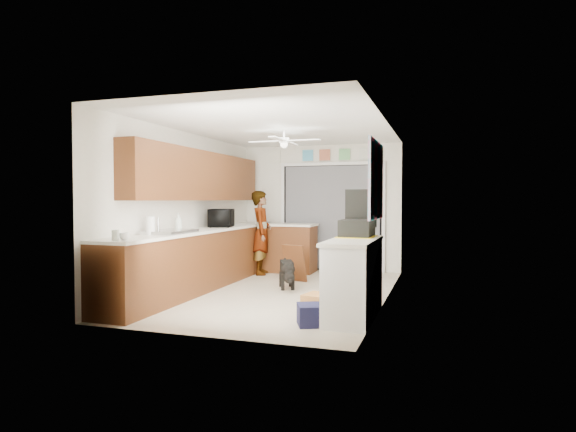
% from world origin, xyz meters
% --- Properties ---
extents(floor, '(5.00, 5.00, 0.00)m').
position_xyz_m(floor, '(0.00, 0.00, 0.00)').
color(floor, '#C1B39C').
rests_on(floor, ground).
extents(ceiling, '(5.00, 5.00, 0.00)m').
position_xyz_m(ceiling, '(0.00, 0.00, 2.50)').
color(ceiling, white).
rests_on(ceiling, ground).
extents(wall_back, '(3.20, 0.00, 3.20)m').
position_xyz_m(wall_back, '(0.00, 2.50, 1.25)').
color(wall_back, white).
rests_on(wall_back, ground).
extents(wall_front, '(3.20, 0.00, 3.20)m').
position_xyz_m(wall_front, '(0.00, -2.50, 1.25)').
color(wall_front, white).
rests_on(wall_front, ground).
extents(wall_left, '(0.00, 5.00, 5.00)m').
position_xyz_m(wall_left, '(-1.60, 0.00, 1.25)').
color(wall_left, white).
rests_on(wall_left, ground).
extents(wall_right, '(0.00, 5.00, 5.00)m').
position_xyz_m(wall_right, '(1.60, 0.00, 1.25)').
color(wall_right, white).
rests_on(wall_right, ground).
extents(left_base_cabinets, '(0.60, 4.80, 0.90)m').
position_xyz_m(left_base_cabinets, '(-1.30, 0.00, 0.45)').
color(left_base_cabinets, '#5F2E16').
rests_on(left_base_cabinets, floor).
extents(left_countertop, '(0.62, 4.80, 0.04)m').
position_xyz_m(left_countertop, '(-1.29, 0.00, 0.92)').
color(left_countertop, white).
rests_on(left_countertop, left_base_cabinets).
extents(upper_cabinets, '(0.32, 4.00, 0.80)m').
position_xyz_m(upper_cabinets, '(-1.44, 0.20, 1.80)').
color(upper_cabinets, '#5F2E16').
rests_on(upper_cabinets, wall_left).
extents(sink_basin, '(0.50, 0.76, 0.06)m').
position_xyz_m(sink_basin, '(-1.29, -1.00, 0.95)').
color(sink_basin, silver).
rests_on(sink_basin, left_countertop).
extents(faucet, '(0.03, 0.03, 0.22)m').
position_xyz_m(faucet, '(-1.48, -1.00, 1.05)').
color(faucet, silver).
rests_on(faucet, left_countertop).
extents(peninsula_base, '(1.00, 0.60, 0.90)m').
position_xyz_m(peninsula_base, '(-0.50, 2.00, 0.45)').
color(peninsula_base, '#5F2E16').
rests_on(peninsula_base, floor).
extents(peninsula_top, '(1.04, 0.64, 0.04)m').
position_xyz_m(peninsula_top, '(-0.50, 2.00, 0.92)').
color(peninsula_top, white).
rests_on(peninsula_top, peninsula_base).
extents(back_opening_recess, '(2.00, 0.06, 2.10)m').
position_xyz_m(back_opening_recess, '(0.25, 2.47, 1.05)').
color(back_opening_recess, black).
rests_on(back_opening_recess, wall_back).
extents(curtain_panel, '(1.90, 0.03, 2.05)m').
position_xyz_m(curtain_panel, '(0.25, 2.43, 1.05)').
color(curtain_panel, slate).
rests_on(curtain_panel, wall_back).
extents(door_trim_left, '(0.06, 0.04, 2.10)m').
position_xyz_m(door_trim_left, '(-0.77, 2.44, 1.05)').
color(door_trim_left, white).
rests_on(door_trim_left, wall_back).
extents(door_trim_right, '(0.06, 0.04, 2.10)m').
position_xyz_m(door_trim_right, '(1.27, 2.44, 1.05)').
color(door_trim_right, white).
rests_on(door_trim_right, wall_back).
extents(door_trim_head, '(2.10, 0.04, 0.06)m').
position_xyz_m(door_trim_head, '(0.25, 2.44, 2.12)').
color(door_trim_head, white).
rests_on(door_trim_head, wall_back).
extents(header_frame_1, '(0.22, 0.02, 0.22)m').
position_xyz_m(header_frame_1, '(-0.25, 2.47, 2.30)').
color(header_frame_1, '#4FA8D2').
rests_on(header_frame_1, wall_back).
extents(header_frame_2, '(0.22, 0.02, 0.22)m').
position_xyz_m(header_frame_2, '(0.10, 2.47, 2.30)').
color(header_frame_2, '#B86145').
rests_on(header_frame_2, wall_back).
extents(header_frame_3, '(0.22, 0.02, 0.22)m').
position_xyz_m(header_frame_3, '(0.50, 2.47, 2.30)').
color(header_frame_3, '#6ABA71').
rests_on(header_frame_3, wall_back).
extents(header_frame_4, '(0.22, 0.02, 0.22)m').
position_xyz_m(header_frame_4, '(0.90, 2.47, 2.30)').
color(header_frame_4, silver).
rests_on(header_frame_4, wall_back).
extents(route66_sign, '(0.22, 0.02, 0.26)m').
position_xyz_m(route66_sign, '(-0.95, 2.47, 2.30)').
color(route66_sign, silver).
rests_on(route66_sign, wall_back).
extents(right_counter_base, '(0.50, 1.40, 0.90)m').
position_xyz_m(right_counter_base, '(1.35, -1.20, 0.45)').
color(right_counter_base, white).
rests_on(right_counter_base, floor).
extents(right_counter_top, '(0.54, 1.44, 0.04)m').
position_xyz_m(right_counter_top, '(1.34, -1.20, 0.92)').
color(right_counter_top, white).
rests_on(right_counter_top, right_counter_base).
extents(abstract_painting, '(0.03, 1.15, 0.95)m').
position_xyz_m(abstract_painting, '(1.58, -1.00, 1.65)').
color(abstract_painting, '#FF5D89').
rests_on(abstract_painting, wall_right).
extents(ceiling_fan, '(1.14, 1.14, 0.24)m').
position_xyz_m(ceiling_fan, '(0.00, 0.20, 2.32)').
color(ceiling_fan, white).
rests_on(ceiling_fan, ceiling).
extents(microwave, '(0.52, 0.64, 0.31)m').
position_xyz_m(microwave, '(-1.28, 0.63, 1.09)').
color(microwave, black).
rests_on(microwave, left_countertop).
extents(soap_bottle, '(0.11, 0.11, 0.28)m').
position_xyz_m(soap_bottle, '(-1.39, -0.60, 1.08)').
color(soap_bottle, silver).
rests_on(soap_bottle, left_countertop).
extents(cup, '(0.14, 0.14, 0.09)m').
position_xyz_m(cup, '(-1.18, -2.16, 0.98)').
color(cup, white).
rests_on(cup, left_countertop).
extents(jar_b, '(0.10, 0.10, 0.12)m').
position_xyz_m(jar_b, '(-1.24, -2.25, 1.00)').
color(jar_b, silver).
rests_on(jar_b, left_countertop).
extents(paper_towel_roll, '(0.15, 0.15, 0.25)m').
position_xyz_m(paper_towel_roll, '(-1.38, -1.34, 1.06)').
color(paper_towel_roll, white).
rests_on(paper_towel_roll, left_countertop).
extents(suitcase, '(0.40, 0.52, 0.22)m').
position_xyz_m(suitcase, '(1.32, -0.83, 1.05)').
color(suitcase, black).
rests_on(suitcase, right_counter_top).
extents(suitcase_rim, '(0.45, 0.59, 0.02)m').
position_xyz_m(suitcase_rim, '(1.32, -0.83, 0.94)').
color(suitcase_rim, yellow).
rests_on(suitcase_rim, suitcase).
extents(suitcase_lid, '(0.42, 0.04, 0.50)m').
position_xyz_m(suitcase_lid, '(1.32, -0.54, 1.30)').
color(suitcase_lid, black).
rests_on(suitcase_lid, suitcase).
extents(cardboard_box, '(0.51, 0.42, 0.28)m').
position_xyz_m(cardboard_box, '(1.00, -1.33, 0.14)').
color(cardboard_box, '#A46933').
rests_on(cardboard_box, floor).
extents(navy_crate, '(0.48, 0.45, 0.24)m').
position_xyz_m(navy_crate, '(1.00, -1.70, 0.12)').
color(navy_crate, '#151635').
rests_on(navy_crate, floor).
extents(cabinet_door_panel, '(0.46, 0.29, 0.63)m').
position_xyz_m(cabinet_door_panel, '(-0.06, 0.96, 0.32)').
color(cabinet_door_panel, '#5F2E16').
rests_on(cabinet_door_panel, floor).
extents(man, '(0.52, 0.65, 1.58)m').
position_xyz_m(man, '(-0.90, 1.55, 0.79)').
color(man, white).
rests_on(man, floor).
extents(dog, '(0.50, 0.68, 0.49)m').
position_xyz_m(dog, '(0.00, 0.32, 0.25)').
color(dog, black).
rests_on(dog, floor).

